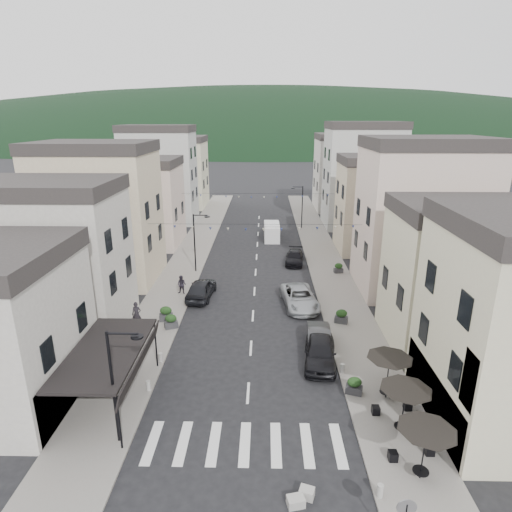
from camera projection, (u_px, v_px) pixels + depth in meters
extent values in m
plane|color=black|center=(243.00, 477.00, 18.74)|extent=(700.00, 700.00, 0.00)
cube|color=slate|center=(192.00, 253.00, 49.29)|extent=(4.00, 76.00, 0.12)
cube|color=slate|center=(322.00, 254.00, 48.99)|extent=(4.00, 76.00, 0.12)
ellipsoid|color=black|center=(264.00, 139.00, 303.94)|extent=(640.00, 360.00, 70.00)
cube|color=black|center=(106.00, 351.00, 22.65)|extent=(3.60, 7.50, 0.15)
cube|color=black|center=(140.00, 360.00, 22.77)|extent=(0.34, 7.50, 0.99)
cylinder|color=black|center=(119.00, 422.00, 19.79)|extent=(0.10, 0.10, 3.20)
cylinder|color=black|center=(156.00, 345.00, 26.44)|extent=(0.10, 0.10, 3.20)
cube|color=#AAA59C|center=(51.00, 263.00, 30.79)|extent=(10.00, 7.00, 10.00)
cube|color=#262323|center=(39.00, 187.00, 29.09)|extent=(10.20, 7.14, 1.00)
cube|color=tan|center=(100.00, 218.00, 39.99)|extent=(10.00, 8.00, 12.00)
cube|color=#262323|center=(92.00, 147.00, 37.97)|extent=(10.20, 8.16, 1.00)
cube|color=beige|center=(138.00, 206.00, 51.78)|extent=(10.00, 8.00, 9.50)
cube|color=#262323|center=(134.00, 162.00, 50.15)|extent=(10.20, 8.16, 1.00)
cube|color=#ACACA7|center=(160.00, 178.00, 62.65)|extent=(10.00, 7.00, 13.00)
cube|color=#262323|center=(157.00, 128.00, 60.48)|extent=(10.20, 7.14, 1.00)
cube|color=beige|center=(177.00, 175.00, 74.36)|extent=(10.00, 9.00, 11.00)
cube|color=#262323|center=(175.00, 139.00, 72.51)|extent=(10.20, 9.18, 1.00)
cube|color=beige|center=(468.00, 283.00, 28.47)|extent=(10.00, 7.00, 9.00)
cube|color=#262323|center=(481.00, 209.00, 26.92)|extent=(10.20, 7.14, 1.00)
cube|color=beige|center=(420.00, 222.00, 37.43)|extent=(10.00, 8.00, 12.50)
cube|color=#262323|center=(430.00, 143.00, 35.34)|extent=(10.20, 8.16, 1.00)
cube|color=tan|center=(383.00, 208.00, 49.23)|extent=(10.00, 7.00, 10.00)
cube|color=#262323|center=(387.00, 160.00, 47.53)|extent=(10.20, 7.14, 1.00)
cube|color=#ACACA7|center=(362.00, 179.00, 60.09)|extent=(10.00, 8.00, 13.50)
cube|color=#262323|center=(366.00, 125.00, 57.85)|extent=(10.20, 8.16, 1.00)
cube|color=#AAA59C|center=(346.00, 175.00, 71.81)|extent=(10.00, 9.00, 11.50)
cube|color=#262323|center=(348.00, 137.00, 69.88)|extent=(10.20, 9.18, 1.00)
cylinder|color=black|center=(423.00, 456.00, 18.20)|extent=(0.06, 0.06, 2.30)
cone|color=black|center=(426.00, 435.00, 17.85)|extent=(2.50, 2.50, 0.55)
cylinder|color=black|center=(421.00, 471.00, 18.44)|extent=(0.70, 0.70, 0.04)
cylinder|color=black|center=(403.00, 413.00, 20.86)|extent=(0.06, 0.06, 2.30)
cone|color=black|center=(405.00, 394.00, 20.52)|extent=(2.50, 2.50, 0.55)
cylinder|color=black|center=(401.00, 426.00, 21.10)|extent=(0.70, 0.70, 0.04)
cylinder|color=black|center=(387.00, 380.00, 23.52)|extent=(0.06, 0.06, 2.30)
cone|color=black|center=(389.00, 362.00, 23.18)|extent=(2.50, 2.50, 0.55)
cylinder|color=black|center=(386.00, 392.00, 23.76)|extent=(0.70, 0.70, 0.04)
cylinder|color=black|center=(113.00, 389.00, 19.83)|extent=(0.14, 0.14, 6.00)
cylinder|color=black|center=(122.00, 334.00, 18.92)|extent=(1.40, 0.10, 0.10)
cylinder|color=black|center=(137.00, 337.00, 18.96)|extent=(0.56, 0.56, 0.08)
cylinder|color=black|center=(195.00, 244.00, 42.65)|extent=(0.14, 0.14, 6.00)
cylinder|color=black|center=(200.00, 215.00, 41.74)|extent=(1.40, 0.10, 0.10)
cylinder|color=black|center=(207.00, 217.00, 41.77)|extent=(0.56, 0.56, 0.08)
cylinder|color=black|center=(302.00, 208.00, 59.52)|extent=(0.14, 0.14, 6.00)
cylinder|color=black|center=(298.00, 187.00, 58.64)|extent=(1.40, 0.10, 0.10)
cylinder|color=black|center=(293.00, 188.00, 58.70)|extent=(0.56, 0.56, 0.08)
cylinder|color=slate|center=(407.00, 508.00, 14.57)|extent=(0.70, 0.04, 0.70)
cylinder|color=gray|center=(149.00, 385.00, 24.43)|extent=(0.26, 0.26, 0.60)
cylinder|color=gray|center=(161.00, 357.00, 27.28)|extent=(0.26, 0.26, 0.60)
cylinder|color=gray|center=(342.00, 368.00, 26.10)|extent=(0.26, 0.26, 0.60)
cylinder|color=gray|center=(380.00, 491.00, 17.55)|extent=(0.26, 0.26, 0.60)
cylinder|color=black|center=(255.00, 224.00, 37.80)|extent=(19.00, 0.02, 0.02)
cone|color=beige|center=(157.00, 226.00, 38.03)|extent=(0.28, 0.28, 0.24)
cone|color=navy|center=(175.00, 227.00, 38.02)|extent=(0.28, 0.28, 0.24)
cone|color=beige|center=(192.00, 228.00, 38.02)|extent=(0.28, 0.28, 0.24)
cone|color=navy|center=(210.00, 229.00, 38.01)|extent=(0.28, 0.28, 0.24)
cone|color=beige|center=(228.00, 229.00, 37.99)|extent=(0.28, 0.28, 0.24)
cone|color=navy|center=(246.00, 230.00, 37.96)|extent=(0.28, 0.28, 0.24)
cone|color=beige|center=(264.00, 230.00, 37.93)|extent=(0.28, 0.28, 0.24)
cone|color=navy|center=(281.00, 229.00, 37.89)|extent=(0.28, 0.28, 0.24)
cone|color=beige|center=(299.00, 229.00, 37.85)|extent=(0.28, 0.28, 0.24)
cone|color=navy|center=(317.00, 228.00, 37.80)|extent=(0.28, 0.28, 0.24)
cone|color=beige|center=(335.00, 228.00, 37.74)|extent=(0.28, 0.28, 0.24)
cone|color=navy|center=(353.00, 227.00, 37.68)|extent=(0.28, 0.28, 0.24)
cylinder|color=black|center=(258.00, 193.00, 53.01)|extent=(19.00, 0.02, 0.02)
cone|color=beige|center=(188.00, 195.00, 53.24)|extent=(0.28, 0.28, 0.24)
cone|color=navy|center=(201.00, 195.00, 53.23)|extent=(0.28, 0.28, 0.24)
cone|color=beige|center=(213.00, 196.00, 53.23)|extent=(0.28, 0.28, 0.24)
cone|color=navy|center=(226.00, 197.00, 53.22)|extent=(0.28, 0.28, 0.24)
cone|color=beige|center=(239.00, 197.00, 53.20)|extent=(0.28, 0.28, 0.24)
cone|color=navy|center=(251.00, 197.00, 53.17)|extent=(0.28, 0.28, 0.24)
cone|color=beige|center=(264.00, 197.00, 53.14)|extent=(0.28, 0.28, 0.24)
cone|color=navy|center=(277.00, 197.00, 53.10)|extent=(0.28, 0.28, 0.24)
cone|color=beige|center=(290.00, 197.00, 53.06)|extent=(0.28, 0.28, 0.24)
cone|color=navy|center=(302.00, 196.00, 53.01)|extent=(0.28, 0.28, 0.24)
cone|color=beige|center=(315.00, 196.00, 52.95)|extent=(0.28, 0.28, 0.24)
cone|color=navy|center=(328.00, 195.00, 52.89)|extent=(0.28, 0.28, 0.24)
imported|color=black|center=(320.00, 351.00, 27.19)|extent=(2.47, 5.05, 1.66)
imported|color=#2E2E30|center=(319.00, 340.00, 28.85)|extent=(1.83, 4.48, 1.44)
imported|color=#999CA1|center=(300.00, 298.00, 35.40)|extent=(3.28, 5.92, 1.57)
imported|color=black|center=(295.00, 257.00, 45.98)|extent=(2.35, 4.69, 1.31)
imported|color=black|center=(201.00, 289.00, 37.13)|extent=(2.42, 5.05, 1.66)
cube|color=silver|center=(272.00, 232.00, 54.95)|extent=(1.98, 4.81, 1.99)
cube|color=silver|center=(272.00, 225.00, 54.06)|extent=(1.90, 3.22, 0.50)
cylinder|color=black|center=(266.00, 240.00, 53.45)|extent=(0.26, 0.70, 0.70)
cylinder|color=black|center=(278.00, 240.00, 53.45)|extent=(0.26, 0.70, 0.70)
cylinder|color=black|center=(265.00, 233.00, 56.85)|extent=(0.26, 0.70, 0.70)
cylinder|color=black|center=(277.00, 233.00, 56.85)|extent=(0.26, 0.70, 0.70)
imported|color=black|center=(137.00, 314.00, 31.76)|extent=(0.71, 0.48, 1.90)
imported|color=black|center=(182.00, 285.00, 37.63)|extent=(0.94, 0.81, 1.69)
cube|color=#9D9995|center=(307.00, 493.00, 17.67)|extent=(0.71, 0.62, 0.45)
cube|color=#989691|center=(296.00, 501.00, 17.31)|extent=(0.80, 0.65, 0.40)
cube|color=#2E2E31|center=(166.00, 317.00, 32.86)|extent=(1.12, 0.77, 0.51)
ellipsoid|color=black|center=(166.00, 310.00, 32.68)|extent=(0.90, 0.57, 0.66)
cube|color=#2F2F32|center=(171.00, 325.00, 31.68)|extent=(1.10, 0.87, 0.49)
ellipsoid|color=black|center=(171.00, 318.00, 31.52)|extent=(0.85, 0.54, 0.62)
cube|color=#29282B|center=(354.00, 390.00, 24.16)|extent=(1.04, 0.77, 0.46)
ellipsoid|color=black|center=(355.00, 382.00, 24.00)|extent=(0.81, 0.52, 0.59)
cube|color=#303133|center=(341.00, 320.00, 32.48)|extent=(1.09, 0.80, 0.49)
ellipsoid|color=black|center=(342.00, 313.00, 32.32)|extent=(0.85, 0.54, 0.62)
cube|color=#313133|center=(338.00, 270.00, 42.94)|extent=(0.96, 0.61, 0.45)
ellipsoid|color=black|center=(339.00, 266.00, 42.79)|extent=(0.79, 0.50, 0.58)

